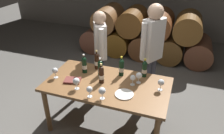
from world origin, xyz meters
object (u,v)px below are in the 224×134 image
(wine_glass_1, at_px, (102,91))
(wine_glass_2, at_px, (139,76))
(wine_glass_4, at_px, (55,71))
(wine_glass_6, at_px, (89,90))
(wine_bottle_4, at_px, (101,75))
(taster_seated_left, at_px, (100,48))
(wine_bottle_3, at_px, (144,69))
(wine_glass_3, at_px, (133,78))
(sommelier_presenting, at_px, (152,48))
(wine_bottle_1, at_px, (121,67))
(dining_table, at_px, (107,89))
(wine_bottle_2, at_px, (84,65))
(wine_glass_5, at_px, (161,83))
(serving_plate, at_px, (124,94))
(wine_bottle_0, at_px, (97,61))
(wine_glass_0, at_px, (76,81))
(tasting_notebook, at_px, (72,80))
(wine_bottle_5, at_px, (100,68))

(wine_glass_1, relative_size, wine_glass_2, 1.01)
(wine_glass_4, relative_size, wine_glass_6, 1.05)
(wine_bottle_4, distance_m, taster_seated_left, 0.79)
(wine_bottle_3, bearing_deg, wine_glass_3, -110.13)
(wine_glass_1, height_order, wine_glass_3, wine_glass_1)
(sommelier_presenting, bearing_deg, wine_glass_3, -100.28)
(wine_glass_6, bearing_deg, wine_bottle_3, 52.90)
(wine_glass_6, bearing_deg, wine_glass_1, 5.43)
(wine_glass_3, bearing_deg, wine_bottle_3, 69.87)
(wine_bottle_1, bearing_deg, wine_glass_3, -40.68)
(wine_bottle_3, distance_m, wine_glass_3, 0.29)
(dining_table, height_order, sommelier_presenting, sommelier_presenting)
(wine_bottle_2, bearing_deg, sommelier_presenting, 33.60)
(wine_glass_2, relative_size, wine_glass_5, 1.01)
(serving_plate, relative_size, sommelier_presenting, 0.14)
(wine_glass_2, xyz_separation_m, wine_glass_6, (-0.50, -0.51, -0.01))
(wine_bottle_0, relative_size, wine_glass_0, 1.85)
(dining_table, xyz_separation_m, wine_glass_4, (-0.74, -0.11, 0.20))
(wine_bottle_3, height_order, sommelier_presenting, sommelier_presenting)
(wine_glass_2, distance_m, serving_plate, 0.36)
(wine_glass_1, relative_size, taster_seated_left, 0.11)
(wine_bottle_1, relative_size, wine_glass_1, 1.87)
(wine_bottle_1, bearing_deg, tasting_notebook, -147.18)
(wine_bottle_4, height_order, wine_glass_1, wine_bottle_4)
(wine_glass_3, bearing_deg, wine_bottle_5, 170.50)
(wine_glass_1, height_order, taster_seated_left, taster_seated_left)
(wine_glass_0, height_order, wine_glass_6, wine_glass_0)
(wine_glass_0, bearing_deg, wine_glass_1, -12.12)
(wine_bottle_3, xyz_separation_m, tasting_notebook, (-0.91, -0.46, -0.11))
(wine_glass_6, relative_size, tasting_notebook, 0.69)
(wine_bottle_5, relative_size, taster_seated_left, 0.18)
(tasting_notebook, bearing_deg, wine_glass_4, 165.44)
(sommelier_presenting, height_order, taster_seated_left, sommelier_presenting)
(wine_glass_4, relative_size, tasting_notebook, 0.72)
(wine_bottle_1, bearing_deg, wine_glass_5, -17.29)
(dining_table, relative_size, wine_bottle_3, 6.02)
(tasting_notebook, bearing_deg, wine_glass_0, -58.34)
(wine_glass_3, height_order, serving_plate, wine_glass_3)
(wine_glass_2, xyz_separation_m, wine_glass_3, (-0.07, -0.08, -0.01))
(wine_bottle_0, bearing_deg, wine_glass_5, -14.06)
(sommelier_presenting, bearing_deg, wine_glass_5, -69.39)
(serving_plate, xyz_separation_m, taster_seated_left, (-0.69, 0.89, 0.16))
(wine_bottle_3, distance_m, wine_glass_6, 0.89)
(wine_glass_0, height_order, serving_plate, wine_glass_0)
(wine_bottle_4, distance_m, wine_glass_3, 0.43)
(serving_plate, bearing_deg, wine_bottle_0, 139.11)
(wine_glass_3, xyz_separation_m, serving_plate, (-0.04, -0.25, -0.10))
(wine_glass_4, xyz_separation_m, sommelier_presenting, (1.20, 0.86, 0.17))
(wine_bottle_1, xyz_separation_m, taster_seated_left, (-0.51, 0.45, 0.03))
(wine_bottle_0, xyz_separation_m, wine_glass_6, (0.19, -0.69, -0.02))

